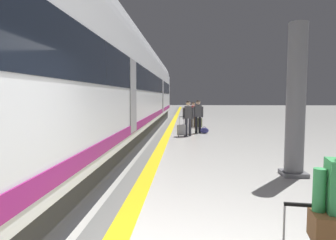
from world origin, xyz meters
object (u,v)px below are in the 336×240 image
Objects in this scene: high_speed_train at (119,82)px; passenger_far at (198,114)px; suitcase_mid at (181,130)px; passenger_near at (193,113)px; platform_pillar at (296,104)px; suitcase_near at (199,123)px; passenger_mid at (188,116)px; duffel_bag_far at (204,130)px.

high_speed_train reaches higher than passenger_far.
high_speed_train is 3.62m from suitcase_mid.
platform_pillar is at bearing -78.77° from passenger_near.
passenger_mid reaches higher than suitcase_near.
suitcase_near is at bearing -42.51° from passenger_near.
suitcase_mid is (-0.66, -4.06, -0.60)m from passenger_near.
passenger_near reaches higher than suitcase_mid.
platform_pillar is (1.64, -7.87, 1.57)m from duffel_bag_far.
suitcase_near is at bearing 93.99° from duffel_bag_far.
suitcase_near is (3.69, 4.74, -2.18)m from high_speed_train.
suitcase_near is 2.62m from duffel_bag_far.
passenger_far reaches higher than passenger_mid.
suitcase_mid is 1.67m from passenger_far.
high_speed_train is at bearing -160.33° from suitcase_mid.
passenger_near is at bearing 80.81° from suitcase_mid.
passenger_near is 0.73m from suitcase_near.
passenger_near is 0.43× the size of platform_pillar.
high_speed_train is 4.47m from passenger_far.
platform_pillar reaches higher than passenger_near.
passenger_near is 2.63× the size of suitcase_near.
duffel_bag_far is (1.16, 1.16, -0.15)m from suitcase_mid.
passenger_mid is at bearing -100.32° from suitcase_near.
passenger_far is 8.25m from platform_pillar.
high_speed_train is 32.67× the size of suitcase_mid.
high_speed_train reaches higher than suitcase_mid.
high_speed_train is 18.16× the size of passenger_far.
platform_pillar is at bearing -67.37° from suitcase_mid.
suitcase_mid is 2.15× the size of duffel_bag_far.
high_speed_train is at bearing -151.18° from duffel_bag_far.
suitcase_mid is (-0.32, -0.16, -0.67)m from passenger_mid.
passenger_mid is at bearing 20.35° from high_speed_train.
suitcase_mid reaches higher than duffel_bag_far.
platform_pillar reaches higher than passenger_mid.
passenger_near is 0.92× the size of passenger_far.
passenger_far is 0.47× the size of platform_pillar.
high_speed_train reaches higher than duffel_bag_far.
duffel_bag_far is at bearing 45.02° from suitcase_mid.
suitcase_mid is (-0.98, -3.77, -0.02)m from suitcase_near.
passenger_mid is at bearing 25.90° from suitcase_mid.
high_speed_train reaches higher than passenger_near.
passenger_near is at bearing 137.49° from suitcase_near.
platform_pillar is (2.48, -6.86, 0.75)m from passenger_mid.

